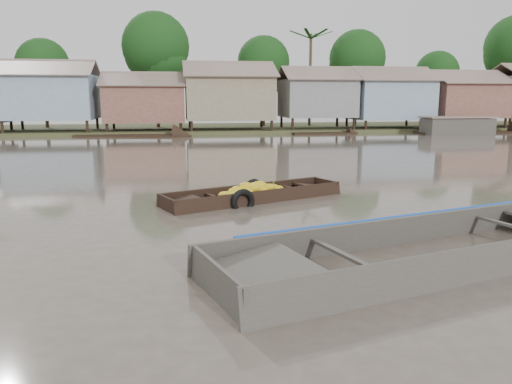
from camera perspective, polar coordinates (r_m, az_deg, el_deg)
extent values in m
plane|color=#50473D|center=(9.84, -0.16, -5.14)|extent=(120.00, 120.00, 0.00)
cube|color=#384723|center=(42.46, -6.98, 7.07)|extent=(120.00, 12.00, 0.50)
cube|color=#7E97AE|center=(39.89, -22.38, 10.00)|extent=(6.20, 5.20, 3.20)
cube|color=brown|center=(38.58, -23.09, 13.00)|extent=(6.60, 3.02, 1.28)
cube|color=brown|center=(41.31, -22.13, 12.87)|extent=(6.60, 3.02, 1.28)
cube|color=brown|center=(38.93, -12.55, 9.81)|extent=(5.80, 4.60, 2.70)
cube|color=brown|center=(37.71, -12.79, 12.51)|extent=(6.20, 2.67, 1.14)
cube|color=brown|center=(40.18, -12.55, 12.40)|extent=(6.20, 2.67, 1.14)
cube|color=#7F7358|center=(39.05, -3.16, 10.71)|extent=(6.50, 5.30, 3.30)
cube|color=brown|center=(37.68, -2.97, 13.90)|extent=(6.90, 3.08, 1.31)
cube|color=brown|center=(40.52, -3.40, 13.68)|extent=(6.90, 3.08, 1.31)
cube|color=gray|center=(40.36, 6.95, 10.58)|extent=(5.40, 4.70, 2.90)
cube|color=brown|center=(39.18, 7.53, 13.34)|extent=(5.80, 2.73, 1.17)
cube|color=brown|center=(41.62, 6.53, 13.21)|extent=(5.80, 2.73, 1.17)
cube|color=#7E97AE|center=(42.38, 14.91, 10.17)|extent=(6.00, 5.00, 3.10)
cube|color=brown|center=(41.19, 15.81, 12.90)|extent=(6.40, 2.90, 1.24)
cube|color=brown|center=(43.66, 14.31, 12.83)|extent=(6.40, 2.90, 1.24)
cube|color=brown|center=(45.37, 22.55, 9.67)|extent=(5.70, 4.90, 2.80)
cube|color=brown|center=(44.27, 23.63, 11.99)|extent=(6.10, 2.85, 1.21)
cube|color=brown|center=(46.54, 21.86, 12.01)|extent=(6.10, 2.85, 1.21)
cylinder|color=#473323|center=(44.62, -22.92, 9.64)|extent=(0.28, 0.28, 4.90)
sphere|color=#103310|center=(44.69, -23.19, 13.22)|extent=(4.20, 4.20, 4.20)
cylinder|color=#473323|center=(42.38, -11.22, 11.20)|extent=(0.28, 0.28, 6.30)
sphere|color=#103310|center=(42.57, -11.40, 16.05)|extent=(5.40, 5.40, 5.40)
cylinder|color=#473323|center=(43.98, 0.86, 10.70)|extent=(0.28, 0.28, 5.25)
sphere|color=#103310|center=(44.08, 0.87, 14.60)|extent=(4.50, 4.50, 4.50)
cylinder|color=#473323|center=(45.07, 11.34, 10.72)|extent=(0.28, 0.28, 5.60)
sphere|color=#103310|center=(45.20, 11.49, 14.77)|extent=(4.80, 4.80, 4.80)
cylinder|color=#473323|center=(49.28, 19.80, 9.68)|extent=(0.28, 0.28, 4.55)
sphere|color=#103310|center=(49.33, 20.00, 12.69)|extent=(3.90, 3.90, 3.90)
cylinder|color=#473323|center=(44.37, 6.20, 12.41)|extent=(0.24, 0.24, 8.00)
cube|color=black|center=(13.34, -0.23, -1.23)|extent=(4.91, 2.83, 0.08)
cube|color=black|center=(13.75, -1.41, -0.05)|extent=(4.69, 2.13, 0.47)
cube|color=black|center=(12.86, 1.04, -0.82)|extent=(4.69, 2.13, 0.47)
cube|color=black|center=(14.74, 7.94, 0.58)|extent=(0.49, 1.03, 0.44)
cube|color=black|center=(14.46, 6.65, 0.64)|extent=(1.16, 1.21, 0.18)
cube|color=black|center=(12.20, -10.11, -1.62)|extent=(0.49, 1.03, 0.44)
cube|color=black|center=(12.35, -8.28, -1.15)|extent=(1.16, 1.21, 0.18)
cube|color=black|center=(12.71, -4.75, -0.56)|extent=(0.51, 1.01, 0.05)
cube|color=black|center=(13.94, 3.89, 0.46)|extent=(0.51, 1.01, 0.05)
ellipsoid|color=yellow|center=(13.54, 2.47, 0.28)|extent=(0.44, 0.38, 0.23)
ellipsoid|color=yellow|center=(13.40, -1.22, 0.19)|extent=(0.39, 0.34, 0.20)
ellipsoid|color=yellow|center=(12.81, -2.34, -0.49)|extent=(0.48, 0.42, 0.25)
ellipsoid|color=yellow|center=(13.80, 1.24, 0.25)|extent=(0.42, 0.36, 0.22)
ellipsoid|color=yellow|center=(12.98, -3.58, -0.41)|extent=(0.44, 0.38, 0.23)
ellipsoid|color=yellow|center=(13.66, -0.09, 0.25)|extent=(0.42, 0.36, 0.21)
ellipsoid|color=yellow|center=(12.92, -0.85, -0.11)|extent=(0.37, 0.32, 0.19)
ellipsoid|color=yellow|center=(13.23, 0.22, 0.34)|extent=(0.43, 0.37, 0.22)
ellipsoid|color=yellow|center=(13.31, 0.36, 0.74)|extent=(0.49, 0.43, 0.25)
ellipsoid|color=yellow|center=(13.71, -0.04, 0.24)|extent=(0.40, 0.35, 0.21)
ellipsoid|color=yellow|center=(13.08, -2.05, 0.19)|extent=(0.48, 0.42, 0.25)
ellipsoid|color=yellow|center=(13.83, 1.87, 0.44)|extent=(0.47, 0.41, 0.24)
ellipsoid|color=yellow|center=(13.17, -1.19, 0.63)|extent=(0.46, 0.40, 0.24)
ellipsoid|color=yellow|center=(13.09, 0.78, -0.36)|extent=(0.39, 0.34, 0.20)
ellipsoid|color=yellow|center=(13.37, 1.59, 0.54)|extent=(0.38, 0.33, 0.19)
ellipsoid|color=yellow|center=(13.51, 3.53, -0.12)|extent=(0.40, 0.35, 0.21)
ellipsoid|color=yellow|center=(13.40, 1.06, 0.49)|extent=(0.44, 0.38, 0.23)
ellipsoid|color=yellow|center=(12.75, -2.03, -0.70)|extent=(0.47, 0.41, 0.24)
ellipsoid|color=yellow|center=(12.88, -2.98, -0.40)|extent=(0.48, 0.42, 0.25)
ellipsoid|color=yellow|center=(12.84, -1.99, -0.44)|extent=(0.43, 0.37, 0.22)
ellipsoid|color=yellow|center=(13.23, 0.73, 0.16)|extent=(0.42, 0.36, 0.22)
ellipsoid|color=yellow|center=(13.34, -0.65, 0.40)|extent=(0.46, 0.40, 0.24)
ellipsoid|color=yellow|center=(13.37, -1.74, 0.32)|extent=(0.38, 0.33, 0.20)
ellipsoid|color=yellow|center=(12.78, -1.87, -0.75)|extent=(0.47, 0.40, 0.24)
ellipsoid|color=yellow|center=(13.03, -2.49, 0.05)|extent=(0.41, 0.36, 0.21)
ellipsoid|color=yellow|center=(13.35, -1.16, 0.29)|extent=(0.43, 0.37, 0.22)
ellipsoid|color=yellow|center=(13.26, -1.24, 0.27)|extent=(0.43, 0.37, 0.22)
ellipsoid|color=yellow|center=(13.10, -0.22, 0.45)|extent=(0.46, 0.40, 0.24)
ellipsoid|color=yellow|center=(13.34, -0.31, 0.69)|extent=(0.37, 0.32, 0.19)
ellipsoid|color=yellow|center=(12.85, -3.25, -0.78)|extent=(0.37, 0.32, 0.19)
ellipsoid|color=yellow|center=(12.66, -2.53, -1.04)|extent=(0.38, 0.33, 0.20)
ellipsoid|color=yellow|center=(13.11, -0.78, 0.25)|extent=(0.45, 0.39, 0.23)
cylinder|color=#3F6626|center=(13.03, -1.90, 0.49)|extent=(0.04, 0.04, 0.16)
cylinder|color=#3F6626|center=(13.35, 0.42, 0.75)|extent=(0.04, 0.04, 0.16)
cylinder|color=#3F6626|center=(13.59, 2.01, 0.93)|extent=(0.04, 0.04, 0.16)
torus|color=black|center=(14.00, -0.31, 0.21)|extent=(0.66, 0.41, 0.65)
torus|color=black|center=(12.43, -1.54, -1.15)|extent=(0.68, 0.41, 0.67)
cube|color=#433E38|center=(9.07, 20.15, -7.75)|extent=(8.19, 3.90, 0.08)
cube|color=#433E38|center=(9.67, 16.15, -4.59)|extent=(7.92, 2.45, 0.65)
cube|color=#433E38|center=(8.36, 25.07, -7.61)|extent=(7.92, 2.45, 0.65)
cube|color=#433E38|center=(6.85, -4.59, -10.60)|extent=(0.62, 1.94, 0.62)
cube|color=#433E38|center=(7.08, 0.77, -9.16)|extent=(1.82, 2.05, 0.25)
cube|color=#433E38|center=(7.74, 10.18, -7.16)|extent=(0.63, 1.88, 0.05)
cube|color=#665E54|center=(9.05, 20.18, -7.43)|extent=(6.30, 3.21, 0.02)
cube|color=#1145AF|center=(9.65, 15.97, -3.07)|extent=(6.39, 1.94, 0.16)
cube|color=black|center=(36.02, -14.51, 6.07)|extent=(7.31, 2.90, 0.35)
cube|color=black|center=(37.36, 7.56, 6.48)|extent=(4.38, 1.01, 0.35)
cube|color=black|center=(41.38, 23.10, 6.13)|extent=(8.09, 2.09, 0.35)
cube|color=black|center=(40.03, 22.00, 6.94)|extent=(5.00, 2.00, 1.20)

